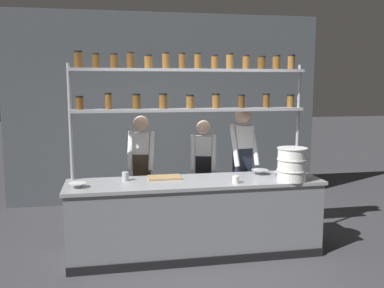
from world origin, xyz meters
The scene contains 14 objects.
ground_plane centered at (0.00, 0.00, 0.00)m, with size 40.00×40.00×0.00m, color #3D3D42.
back_wall centered at (0.00, 2.54, 1.64)m, with size 5.46×0.12×3.27m, color #4C5156.
prep_counter centered at (0.00, 0.00, 0.46)m, with size 3.06×0.76×0.92m.
spice_shelf_unit centered at (0.00, 0.33, 1.97)m, with size 2.94×0.28×2.45m.
chef_left centered at (-0.58, 0.78, 0.95)m, with size 0.41×0.34×1.65m.
chef_center centered at (0.28, 0.81, 0.89)m, with size 0.40×0.33×1.57m.
chef_right centered at (0.77, 0.55, 1.02)m, with size 0.39×0.32×1.76m.
container_stack centered at (1.13, -0.23, 1.12)m, with size 0.36×0.36×0.40m.
cutting_board centered at (-0.35, 0.18, 0.93)m, with size 0.40×0.26×0.02m.
prep_bowl_near_left centered at (0.88, 0.18, 0.95)m, with size 0.22×0.22×0.06m.
prep_bowl_center_front centered at (1.11, 0.07, 0.94)m, with size 0.16×0.16×0.04m.
prep_bowl_center_back centered at (-1.36, -0.10, 0.95)m, with size 0.20×0.20×0.05m.
serving_cup_front centered at (-0.82, 0.15, 0.97)m, with size 0.08×0.08×0.10m.
serving_cup_by_board centered at (0.44, -0.23, 0.96)m, with size 0.08×0.08×0.09m.
Camera 1 is at (-0.99, -4.92, 2.07)m, focal length 40.00 mm.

